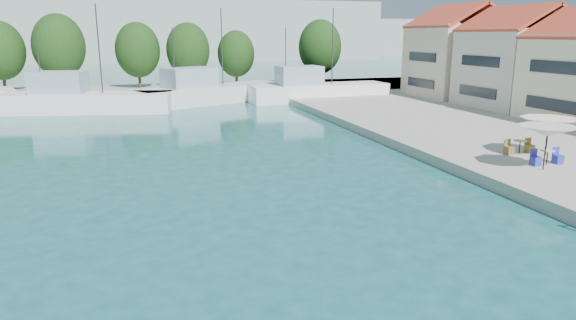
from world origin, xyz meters
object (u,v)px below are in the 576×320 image
object	(u,v)px
umbrella_white	(548,131)
umbrella_cream	(549,123)
trawler_02	(82,101)
trawler_03	(207,93)
trawler_04	(315,91)

from	to	relation	value
umbrella_white	umbrella_cream	world-z (taller)	umbrella_white
trawler_02	trawler_03	distance (m)	12.53
trawler_03	umbrella_cream	distance (m)	35.22
trawler_04	umbrella_white	xyz separation A→B (m)	(-0.20, -33.30, 1.49)
trawler_02	umbrella_white	bearing A→B (deg)	-41.32
trawler_04	trawler_02	bearing A→B (deg)	-178.19
trawler_02	trawler_04	distance (m)	23.87
umbrella_cream	trawler_04	bearing A→B (deg)	94.08
umbrella_cream	trawler_02	bearing A→B (deg)	131.75
trawler_02	umbrella_white	xyz separation A→B (m)	(23.60, -31.56, 1.49)
trawler_02	umbrella_cream	bearing A→B (deg)	-36.36
umbrella_white	trawler_04	bearing A→B (deg)	89.65
umbrella_white	umbrella_cream	xyz separation A→B (m)	(2.41, 2.42, -0.09)
trawler_02	umbrella_cream	world-z (taller)	trawler_02
trawler_04	umbrella_cream	xyz separation A→B (m)	(2.20, -30.88, 1.39)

